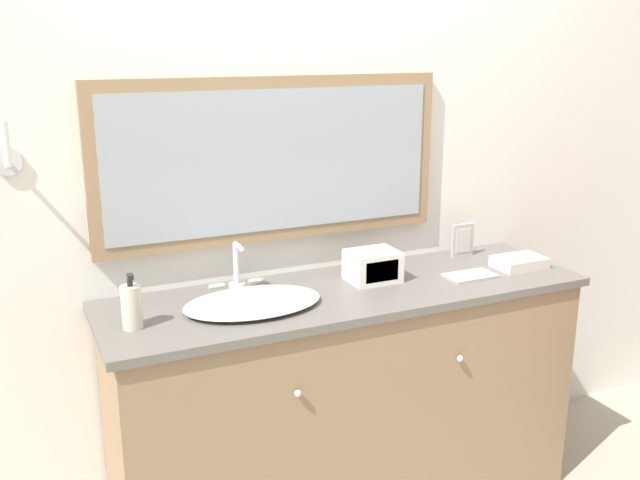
{
  "coord_description": "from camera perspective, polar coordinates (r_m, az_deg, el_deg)",
  "views": [
    {
      "loc": [
        -1.11,
        -1.92,
        1.78
      ],
      "look_at": [
        -0.11,
        0.27,
        1.1
      ],
      "focal_mm": 40.0,
      "sensor_mm": 36.0,
      "label": 1
    }
  ],
  "objects": [
    {
      "name": "appliance_box",
      "position": [
        2.69,
        4.25,
        -2.09
      ],
      "size": [
        0.19,
        0.15,
        0.12
      ],
      "color": "white",
      "rests_on": "vanity_counter"
    },
    {
      "name": "sink_basin",
      "position": [
        2.45,
        -5.45,
        -4.88
      ],
      "size": [
        0.48,
        0.36,
        0.19
      ],
      "color": "white",
      "rests_on": "vanity_counter"
    },
    {
      "name": "picture_frame",
      "position": [
        3.04,
        11.34,
        -0.03
      ],
      "size": [
        0.1,
        0.01,
        0.14
      ],
      "color": "#B2B2B7",
      "rests_on": "vanity_counter"
    },
    {
      "name": "metal_tray",
      "position": [
        2.8,
        11.92,
        -2.82
      ],
      "size": [
        0.19,
        0.11,
        0.01
      ],
      "color": "#ADADB2",
      "rests_on": "vanity_counter"
    },
    {
      "name": "vanity_counter",
      "position": [
        2.8,
        2.16,
        -12.66
      ],
      "size": [
        1.8,
        0.55,
        0.9
      ],
      "color": "#937556",
      "rests_on": "ground_plane"
    },
    {
      "name": "hand_towel_near_sink",
      "position": [
        2.96,
        15.64,
        -1.72
      ],
      "size": [
        0.2,
        0.14,
        0.04
      ],
      "color": "silver",
      "rests_on": "vanity_counter"
    },
    {
      "name": "soap_bottle",
      "position": [
        2.32,
        -14.84,
        -5.14
      ],
      "size": [
        0.07,
        0.07,
        0.18
      ],
      "color": "beige",
      "rests_on": "vanity_counter"
    },
    {
      "name": "wall_back",
      "position": [
        2.78,
        -0.54,
        5.25
      ],
      "size": [
        8.0,
        0.18,
        2.55
      ],
      "color": "white",
      "rests_on": "ground_plane"
    }
  ]
}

